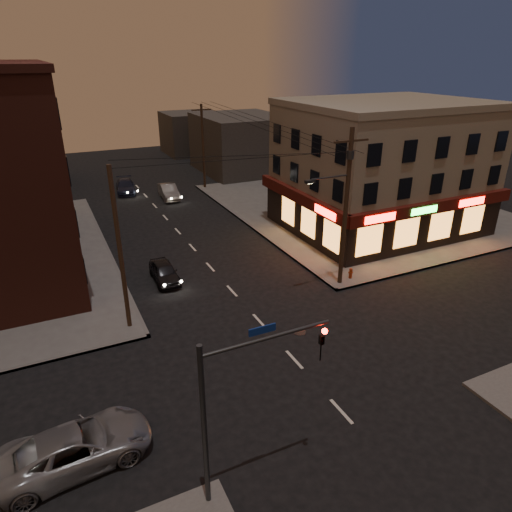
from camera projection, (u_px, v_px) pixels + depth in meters
ground at (294, 360)px, 22.74m from camera, size 120.00×120.00×0.00m
sidewalk_ne at (355, 206)px, 45.49m from camera, size 24.00×28.00×0.15m
pizza_building at (382, 167)px, 37.94m from camera, size 15.85×12.85×10.50m
bg_building_ne_a at (241, 144)px, 58.17m from camera, size 10.00×12.00×7.00m
bg_building_nw at (4, 152)px, 50.59m from camera, size 9.00×10.00×8.00m
bg_building_ne_b at (192, 133)px, 69.12m from camera, size 8.00×8.00×6.00m
utility_pole_main at (345, 201)px, 27.83m from camera, size 4.20×0.44×10.00m
utility_pole_far at (203, 147)px, 49.92m from camera, size 0.26×0.26×9.00m
utility_pole_west at (120, 251)px, 23.52m from camera, size 0.24×0.24×9.00m
traffic_signal at (234, 397)px, 14.24m from camera, size 4.49×0.32×6.47m
suv_cross at (76, 447)px, 16.71m from camera, size 5.71×3.04×1.53m
sedan_near at (164, 272)px, 30.42m from camera, size 1.63×3.86×1.30m
sedan_mid at (169, 192)px, 47.84m from camera, size 1.89×4.63×1.49m
sedan_far at (125, 186)px, 49.89m from camera, size 2.57×5.00×1.39m
fire_hydrant at (351, 273)px, 30.55m from camera, size 0.33×0.33×0.73m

